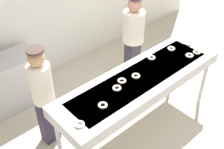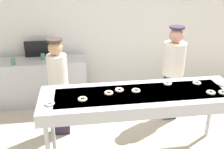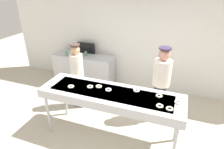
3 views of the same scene
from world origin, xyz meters
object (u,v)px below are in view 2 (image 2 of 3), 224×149
at_px(prep_counter, 41,82).
at_px(sugar_donut_5, 211,92).
at_px(sugar_donut_0, 197,83).
at_px(worker_baker, 59,84).
at_px(sugar_donut_1, 221,84).
at_px(paper_cup_0, 43,57).
at_px(sugar_donut_7, 109,93).
at_px(sugar_donut_4, 50,104).
at_px(paper_cup_1, 13,62).
at_px(sugar_donut_2, 168,83).
at_px(menu_display, 39,49).
at_px(sugar_donut_8, 136,91).
at_px(fryer_conveyor, 141,99).
at_px(sugar_donut_6, 82,99).
at_px(sugar_donut_3, 223,92).
at_px(sugar_donut_9, 119,90).
at_px(worker_assistant, 173,67).

bearing_deg(prep_counter, sugar_donut_5, -38.99).
height_order(sugar_donut_0, worker_baker, worker_baker).
relative_size(sugar_donut_1, paper_cup_0, 1.00).
height_order(prep_counter, paper_cup_0, paper_cup_0).
bearing_deg(prep_counter, sugar_donut_7, -58.14).
distance_m(sugar_donut_4, sugar_donut_7, 0.76).
bearing_deg(sugar_donut_0, paper_cup_1, 151.88).
xyz_separation_m(sugar_donut_1, sugar_donut_2, (-0.74, 0.13, 0.00)).
height_order(sugar_donut_7, worker_baker, worker_baker).
bearing_deg(worker_baker, prep_counter, -78.48).
distance_m(worker_baker, menu_display, 1.40).
bearing_deg(sugar_donut_0, sugar_donut_8, -172.86).
height_order(sugar_donut_0, sugar_donut_5, same).
height_order(sugar_donut_1, prep_counter, sugar_donut_1).
height_order(fryer_conveyor, sugar_donut_8, sugar_donut_8).
bearing_deg(sugar_donut_5, sugar_donut_2, 143.49).
bearing_deg(paper_cup_0, sugar_donut_6, -70.38).
xyz_separation_m(sugar_donut_2, paper_cup_0, (-1.90, 1.67, -0.09)).
distance_m(sugar_donut_0, sugar_donut_4, 2.03).
xyz_separation_m(fryer_conveyor, sugar_donut_1, (1.17, 0.07, 0.10)).
bearing_deg(sugar_donut_4, worker_baker, 86.87).
distance_m(sugar_donut_0, sugar_donut_3, 0.39).
height_order(sugar_donut_6, sugar_donut_9, same).
distance_m(sugar_donut_6, prep_counter, 2.16).
height_order(sugar_donut_5, prep_counter, sugar_donut_5).
height_order(sugar_donut_1, worker_baker, worker_baker).
bearing_deg(sugar_donut_7, worker_assistant, 36.35).
distance_m(sugar_donut_4, sugar_donut_8, 1.12).
bearing_deg(sugar_donut_4, paper_cup_1, 114.05).
bearing_deg(sugar_donut_4, prep_counter, 100.91).
distance_m(sugar_donut_4, paper_cup_1, 1.99).
height_order(sugar_donut_7, prep_counter, sugar_donut_7).
relative_size(worker_baker, menu_display, 2.91).
xyz_separation_m(sugar_donut_0, worker_baker, (-1.96, 0.58, -0.17)).
height_order(worker_baker, prep_counter, worker_baker).
bearing_deg(sugar_donut_8, sugar_donut_6, -169.32).
height_order(sugar_donut_9, worker_assistant, worker_assistant).
height_order(sugar_donut_2, worker_assistant, worker_assistant).
distance_m(sugar_donut_5, prep_counter, 3.20).
xyz_separation_m(fryer_conveyor, prep_counter, (-1.55, 1.83, -0.50)).
distance_m(fryer_conveyor, sugar_donut_2, 0.49).
height_order(sugar_donut_1, worker_assistant, worker_assistant).
height_order(sugar_donut_1, sugar_donut_2, same).
height_order(sugar_donut_3, prep_counter, sugar_donut_3).
xyz_separation_m(sugar_donut_0, paper_cup_0, (-2.31, 1.71, -0.09)).
bearing_deg(paper_cup_0, worker_baker, -72.69).
relative_size(sugar_donut_6, menu_display, 0.21).
bearing_deg(worker_baker, sugar_donut_4, 76.87).
height_order(sugar_donut_4, sugar_donut_8, same).
bearing_deg(sugar_donut_0, sugar_donut_3, -57.43).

